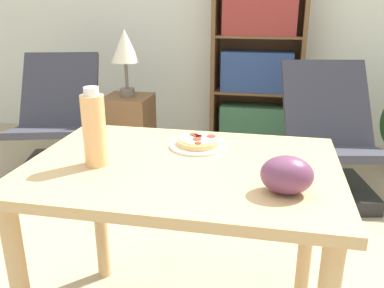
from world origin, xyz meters
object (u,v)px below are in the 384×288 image
(grape_bunch, at_px, (287,175))
(side_table, at_px, (130,133))
(table_lamp, at_px, (125,49))
(drink_bottle, at_px, (94,129))
(lounge_chair_near, at_px, (59,135))
(pizza_on_plate, at_px, (198,143))
(lounge_chair_far, at_px, (328,156))
(bookshelf, at_px, (257,69))

(grape_bunch, distance_m, side_table, 2.16)
(table_lamp, bearing_deg, drink_bottle, -73.16)
(lounge_chair_near, bearing_deg, pizza_on_plate, -59.74)
(grape_bunch, relative_size, table_lamp, 0.31)
(pizza_on_plate, distance_m, table_lamp, 1.66)
(drink_bottle, bearing_deg, table_lamp, 106.84)
(lounge_chair_near, distance_m, side_table, 0.55)
(lounge_chair_far, height_order, bookshelf, bookshelf)
(bookshelf, distance_m, table_lamp, 1.23)
(pizza_on_plate, relative_size, bookshelf, 0.14)
(side_table, bearing_deg, bookshelf, 40.09)
(grape_bunch, bearing_deg, side_table, 122.52)
(drink_bottle, bearing_deg, pizza_on_plate, 38.20)
(bookshelf, distance_m, side_table, 1.28)
(drink_bottle, bearing_deg, side_table, 106.84)
(pizza_on_plate, bearing_deg, drink_bottle, -141.80)
(drink_bottle, distance_m, lounge_chair_near, 1.95)
(pizza_on_plate, xyz_separation_m, bookshelf, (0.12, 2.21, -0.06))
(grape_bunch, distance_m, table_lamp, 2.10)
(drink_bottle, bearing_deg, bookshelf, 80.31)
(side_table, bearing_deg, lounge_chair_near, -166.23)
(bookshelf, bearing_deg, lounge_chair_near, -148.02)
(side_table, bearing_deg, lounge_chair_far, -6.75)
(drink_bottle, height_order, lounge_chair_near, drink_bottle)
(pizza_on_plate, bearing_deg, table_lamp, 119.38)
(bookshelf, bearing_deg, lounge_chair_far, -60.27)
(pizza_on_plate, height_order, lounge_chair_far, lounge_chair_far)
(bookshelf, relative_size, side_table, 2.51)
(drink_bottle, relative_size, lounge_chair_far, 0.30)
(grape_bunch, distance_m, lounge_chair_far, 1.71)
(pizza_on_plate, height_order, drink_bottle, drink_bottle)
(drink_bottle, relative_size, table_lamp, 0.54)
(lounge_chair_far, xyz_separation_m, side_table, (-1.47, 0.17, 0.01))
(drink_bottle, bearing_deg, lounge_chair_far, 57.30)
(lounge_chair_far, bearing_deg, drink_bottle, -133.71)
(lounge_chair_far, relative_size, table_lamp, 1.79)
(lounge_chair_near, height_order, table_lamp, table_lamp)
(lounge_chair_far, distance_m, bookshelf, 1.17)
(grape_bunch, bearing_deg, bookshelf, 94.52)
(lounge_chair_near, bearing_deg, drink_bottle, -71.55)
(grape_bunch, relative_size, drink_bottle, 0.57)
(side_table, distance_m, table_lamp, 0.64)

